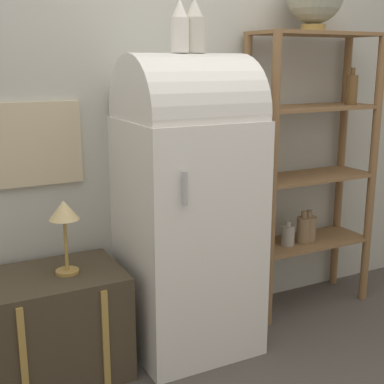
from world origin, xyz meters
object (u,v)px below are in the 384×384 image
at_px(vase_center, 194,28).
at_px(desk_lamp, 64,217).
at_px(suitcase_trunk, 53,325).
at_px(vase_left, 180,28).
at_px(refrigerator, 188,200).

distance_m(vase_center, desk_lamp, 1.09).
bearing_deg(suitcase_trunk, vase_left, -2.91).
bearing_deg(vase_left, vase_center, 13.77).
height_order(refrigerator, vase_center, vase_center).
height_order(refrigerator, vase_left, vase_left).
bearing_deg(desk_lamp, vase_center, 0.70).
xyz_separation_m(refrigerator, suitcase_trunk, (-0.72, 0.02, -0.54)).
relative_size(vase_left, desk_lamp, 0.70).
bearing_deg(vase_center, refrigerator, -167.27).
distance_m(refrigerator, vase_center, 0.85).
relative_size(vase_center, desk_lamp, 0.72).
bearing_deg(suitcase_trunk, desk_lamp, -14.77).
distance_m(refrigerator, desk_lamp, 0.64).
bearing_deg(vase_left, suitcase_trunk, 177.09).
xyz_separation_m(suitcase_trunk, desk_lamp, (0.08, -0.02, 0.54)).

